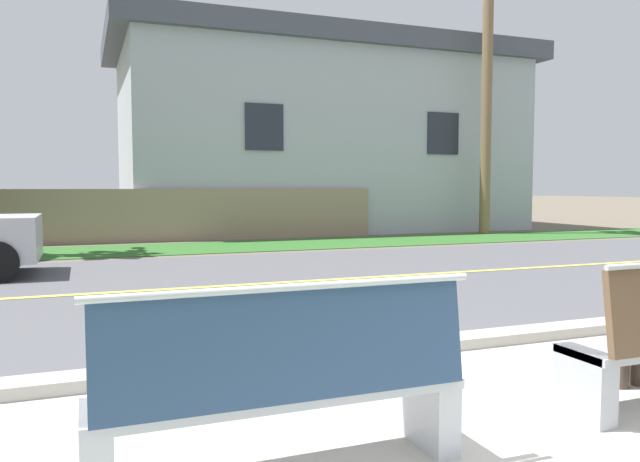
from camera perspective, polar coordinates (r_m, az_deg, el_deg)
The scene contains 9 objects.
ground_plane at distance 10.66m, azimuth -8.38°, elevation -3.77°, with size 140.00×140.00×0.00m, color #665B4C.
sidewalk_pavement at distance 3.84m, azimuth 19.09°, elevation -18.25°, with size 44.00×3.60×0.01m, color #B7B2A8.
curb_edge at distance 5.38m, azimuth 5.32°, elevation -10.97°, with size 44.00×0.30×0.11m, color #ADA89E.
street_asphalt at distance 9.21m, azimuth -6.31°, elevation -4.96°, with size 52.00×8.00×0.01m, color #515156.
road_centre_line at distance 9.21m, azimuth -6.31°, elevation -4.93°, with size 48.00×0.14×0.01m, color #E0CC4C.
far_verge_grass at distance 14.83m, azimuth -12.05°, elevation -1.57°, with size 48.00×2.80×0.02m, color #2D6026.
bench_left at distance 3.12m, azimuth -3.33°, elevation -14.51°, with size 1.88×0.48×1.01m.
garden_wall at distance 16.83m, azimuth -16.18°, elevation 1.39°, with size 13.00×0.36×1.40m, color gray.
house_across_street at distance 21.46m, azimuth -0.03°, elevation 8.74°, with size 13.94×6.91×6.27m.
Camera 1 is at (-2.32, -2.30, 1.45)m, focal length 34.53 mm.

